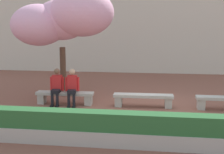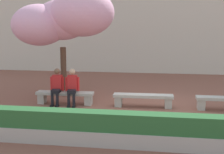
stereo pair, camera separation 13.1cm
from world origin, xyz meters
name	(u,v)px [view 2 (the right image)]	position (x,y,z in m)	size (l,w,h in m)	color
ground_plane	(143,107)	(0.00, 0.00, 0.00)	(100.00, 100.00, 0.00)	brown
building_facade	(153,0)	(0.00, 10.12, 4.46)	(28.00, 4.00, 8.91)	beige
stone_bench_west_end	(65,96)	(-2.81, 0.00, 0.31)	(2.07, 0.46, 0.45)	#ADA89E
stone_bench_near_west	(143,98)	(0.00, 0.00, 0.31)	(2.07, 0.46, 0.45)	#ADA89E
person_seated_left	(57,85)	(-3.09, -0.05, 0.70)	(0.51, 0.70, 1.29)	black
person_seated_right	(72,86)	(-2.52, -0.05, 0.70)	(0.51, 0.72, 1.29)	black
cherry_tree_main	(64,18)	(-3.15, 1.23, 3.08)	(4.00, 2.56, 4.21)	#513828
planter_hedge_foreground	(134,130)	(0.00, -3.64, 0.39)	(10.86, 0.50, 0.80)	#ADA89E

